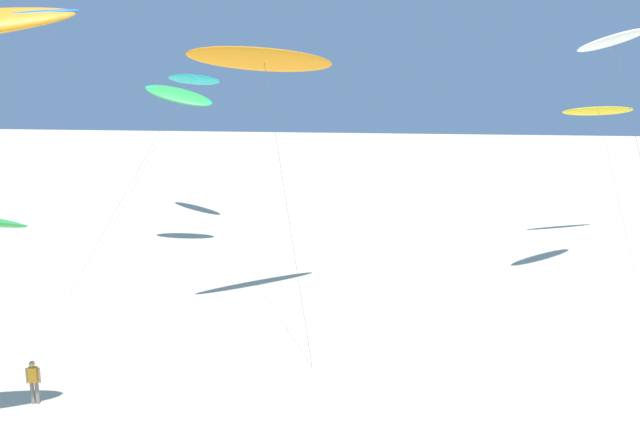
{
  "coord_description": "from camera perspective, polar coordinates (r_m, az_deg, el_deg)",
  "views": [
    {
      "loc": [
        3.34,
        4.11,
        11.27
      ],
      "look_at": [
        0.71,
        22.26,
        7.42
      ],
      "focal_mm": 34.64,
      "sensor_mm": 36.0,
      "label": 1
    }
  ],
  "objects": [
    {
      "name": "flying_kite_4",
      "position": [
        49.18,
        24.34,
        8.62
      ],
      "size": [
        6.01,
        10.16,
        9.84
      ],
      "color": "yellow",
      "rests_on": "ground"
    },
    {
      "name": "flying_kite_7",
      "position": [
        52.79,
        -11.69,
        12.03
      ],
      "size": [
        7.3,
        13.02,
        12.28
      ],
      "color": "#19B2B7",
      "rests_on": "ground"
    },
    {
      "name": "flying_kite_3",
      "position": [
        29.63,
        -5.19,
        13.98
      ],
      "size": [
        6.62,
        8.9,
        13.19
      ],
      "color": "orange",
      "rests_on": "ground"
    },
    {
      "name": "flying_kite_6",
      "position": [
        42.55,
        -12.92,
        10.58
      ],
      "size": [
        5.43,
        10.57,
        11.65
      ],
      "color": "green",
      "rests_on": "ground"
    },
    {
      "name": "person_near_left",
      "position": [
        25.03,
        -24.94,
        -13.8
      ],
      "size": [
        0.5,
        0.27,
        1.64
      ],
      "color": "slate",
      "rests_on": "ground"
    },
    {
      "name": "flying_kite_5",
      "position": [
        38.02,
        25.55,
        14.29
      ],
      "size": [
        5.55,
        12.54,
        14.74
      ],
      "color": "white",
      "rests_on": "ground"
    }
  ]
}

